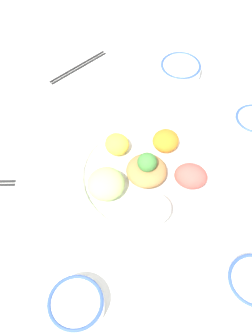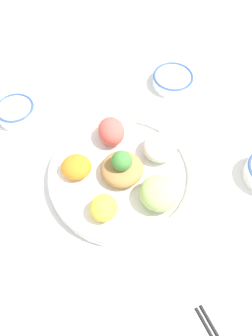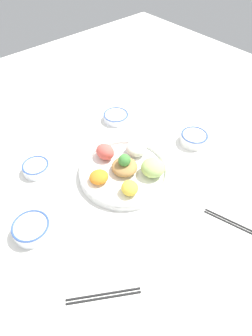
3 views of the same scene
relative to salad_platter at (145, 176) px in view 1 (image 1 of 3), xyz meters
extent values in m
plane|color=white|center=(-0.03, 0.01, -0.03)|extent=(2.40, 2.40, 0.00)
cylinder|color=white|center=(0.00, 0.00, -0.02)|extent=(0.34, 0.34, 0.02)
torus|color=white|center=(0.00, 0.00, 0.00)|extent=(0.34, 0.34, 0.02)
ellipsoid|color=#B7DB7A|center=(-0.06, 0.08, 0.03)|extent=(0.12, 0.12, 0.06)
ellipsoid|color=white|center=(-0.09, -0.04, 0.02)|extent=(0.10, 0.10, 0.05)
ellipsoid|color=#E55B51|center=(0.01, -0.10, 0.02)|extent=(0.07, 0.08, 0.06)
ellipsoid|color=orange|center=(0.10, -0.02, 0.01)|extent=(0.08, 0.08, 0.04)
ellipsoid|color=yellow|center=(0.06, 0.09, 0.02)|extent=(0.08, 0.08, 0.05)
ellipsoid|color=#AD7F47|center=(0.00, 0.00, 0.01)|extent=(0.10, 0.10, 0.04)
sphere|color=#478E3D|center=(0.00, 0.00, 0.05)|extent=(0.05, 0.05, 0.05)
cylinder|color=white|center=(-0.33, 0.05, -0.01)|extent=(0.11, 0.11, 0.04)
torus|color=#38569E|center=(-0.33, 0.05, 0.01)|extent=(0.11, 0.11, 0.01)
cylinder|color=white|center=(-0.33, 0.05, 0.01)|extent=(0.09, 0.09, 0.00)
cylinder|color=white|center=(0.38, 0.00, -0.01)|extent=(0.12, 0.12, 0.04)
torus|color=#38569E|center=(0.38, 0.00, 0.01)|extent=(0.12, 0.12, 0.01)
cylinder|color=maroon|center=(0.38, 0.00, 0.01)|extent=(0.10, 0.10, 0.00)
cylinder|color=black|center=(0.34, 0.30, -0.02)|extent=(0.18, 0.11, 0.01)
cylinder|color=black|center=(0.33, 0.29, -0.02)|extent=(0.18, 0.11, 0.01)
camera|label=1|loc=(-0.50, -0.10, 0.78)|focal=42.00mm
camera|label=2|loc=(0.06, 0.37, 0.64)|focal=35.00mm
camera|label=3|loc=(0.46, 0.53, 0.76)|focal=30.00mm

